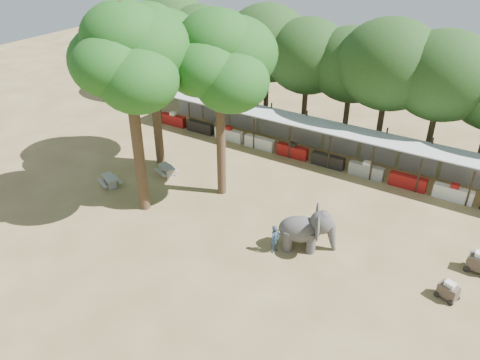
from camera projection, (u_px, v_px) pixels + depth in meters
The scene contains 12 objects.
ground at pixel (206, 258), 24.49m from camera, with size 100.00×100.00×0.00m, color brown.
vendor_stalls at pixel (316, 142), 34.06m from camera, with size 28.00×2.99×2.80m.
yard_tree_left at pixel (150, 48), 29.88m from camera, with size 7.10×6.90×11.02m.
yard_tree_center at pixel (128, 57), 24.32m from camera, with size 7.10×6.90×12.04m.
yard_tree_back at pixel (219, 60), 26.21m from camera, with size 7.10×6.90×11.36m.
backdrop_trees at pixel (348, 66), 35.69m from camera, with size 46.46×5.95×8.33m.
elephant at pixel (307, 229), 24.69m from camera, with size 3.26×2.58×2.44m.
handler at pixel (275, 239), 24.60m from camera, with size 0.59×0.39×1.63m, color #26384C.
picnic_table_near at pixel (110, 180), 30.72m from camera, with size 1.78×1.71×0.70m.
picnic_table_far at pixel (167, 169), 31.98m from camera, with size 1.74×1.66×0.69m.
cart_front at pixel (448, 290), 21.76m from camera, with size 1.14×0.93×0.96m.
cart_back at pixel (479, 262), 23.36m from camera, with size 1.20×0.81×1.14m.
Camera 1 is at (11.71, -15.28, 15.80)m, focal length 35.00 mm.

